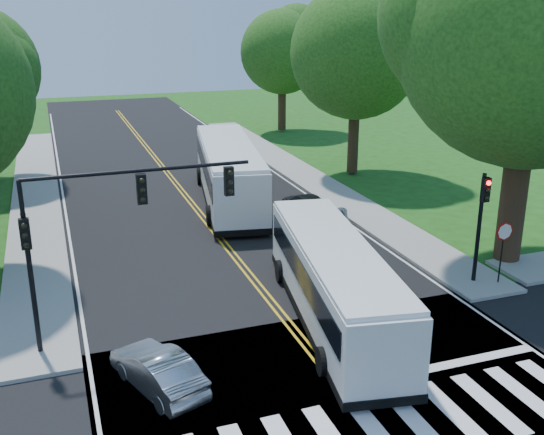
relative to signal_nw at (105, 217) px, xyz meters
name	(u,v)px	position (x,y,z in m)	size (l,w,h in m)	color
ground	(366,420)	(5.86, -6.43, -4.38)	(140.00, 140.00, 0.00)	#1F4711
road	(205,219)	(5.86, 11.57, -4.37)	(14.00, 96.00, 0.01)	black
cross_road	(366,420)	(5.86, -6.43, -4.37)	(60.00, 12.00, 0.01)	black
center_line	(188,199)	(5.86, 15.57, -4.36)	(0.36, 70.00, 0.01)	gold
edge_line_w	(65,211)	(-0.94, 15.57, -4.36)	(0.12, 70.00, 0.01)	silver
edge_line_e	(297,188)	(12.66, 15.57, -4.36)	(0.12, 70.00, 0.01)	silver
crosswalk	(375,430)	(5.86, -6.93, -4.36)	(12.60, 3.00, 0.01)	silver
stop_bar	(443,366)	(9.36, -4.83, -4.36)	(6.60, 0.40, 0.01)	silver
sidewalk_nw	(36,197)	(-2.44, 18.57, -4.30)	(2.60, 40.00, 0.15)	gray
sidewalk_ne	(302,173)	(14.16, 18.57, -4.30)	(2.60, 40.00, 0.15)	gray
tree_ne_big	(534,32)	(16.86, 1.57, 5.24)	(10.80, 10.80, 14.91)	black
tree_east_mid	(357,52)	(17.36, 17.57, 3.48)	(8.40, 8.40, 11.93)	black
tree_east_far	(282,52)	(18.36, 33.57, 2.48)	(7.20, 7.20, 10.34)	black
signal_nw	(105,217)	(0.00, 0.00, 0.00)	(7.15, 0.46, 5.66)	black
signal_ne	(481,214)	(14.06, 0.01, -1.41)	(0.30, 0.46, 4.40)	black
stop_sign	(504,238)	(14.86, -0.45, -2.35)	(0.76, 0.08, 2.53)	black
bus_lead	(334,281)	(7.41, -0.90, -2.85)	(4.26, 11.35, 2.87)	silver
bus_follow	(229,172)	(7.95, 14.20, -2.61)	(4.96, 13.12, 3.33)	silver
hatchback	(158,370)	(0.87, -3.09, -3.76)	(1.29, 3.69, 1.21)	#A9ACB1
suv	(329,220)	(11.20, 7.69, -3.76)	(2.00, 4.35, 1.21)	silver
dark_sedan	(307,205)	(11.06, 10.27, -3.76)	(1.70, 4.19, 1.22)	black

